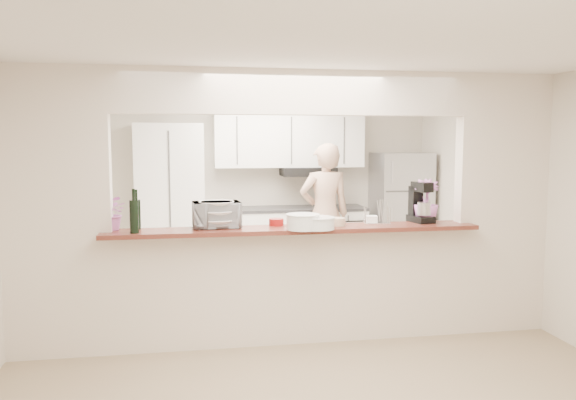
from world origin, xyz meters
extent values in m
plane|color=tan|center=(0.00, 0.00, 0.00)|extent=(6.00, 6.00, 0.00)
cube|color=beige|center=(0.00, 1.55, 0.01)|extent=(5.00, 2.90, 0.01)
cube|color=silver|center=(-2.05, 0.00, 1.25)|extent=(0.90, 0.15, 2.50)
cube|color=silver|center=(2.05, 0.00, 1.25)|extent=(0.90, 0.15, 2.50)
cube|color=silver|center=(0.00, 0.00, 2.30)|extent=(3.20, 0.15, 0.40)
cube|color=silver|center=(0.00, 0.00, 0.53)|extent=(3.20, 0.15, 1.05)
cube|color=brown|center=(0.00, -0.05, 1.07)|extent=(3.40, 0.38, 0.04)
cube|color=white|center=(-1.20, 2.70, 1.05)|extent=(0.90, 0.60, 2.10)
cube|color=white|center=(0.45, 2.70, 0.45)|extent=(2.10, 0.60, 0.90)
cube|color=#323235|center=(0.45, 2.70, 0.92)|extent=(2.10, 0.62, 0.04)
cube|color=white|center=(0.45, 2.83, 1.88)|extent=(2.10, 0.35, 0.75)
cube|color=black|center=(0.70, 2.72, 1.44)|extent=(0.75, 0.45, 0.12)
cube|color=black|center=(1.20, 2.40, 0.50)|extent=(0.55, 0.02, 0.55)
cube|color=#A7A7AC|center=(2.05, 2.65, 0.85)|extent=(0.75, 0.70, 1.70)
imported|color=#C769AA|center=(-1.60, 0.05, 1.24)|extent=(0.34, 0.32, 0.31)
cylinder|color=black|center=(-1.40, 0.07, 1.22)|extent=(0.07, 0.07, 0.26)
cylinder|color=black|center=(-1.40, 0.07, 1.40)|extent=(0.02, 0.02, 0.09)
cylinder|color=black|center=(-1.40, -0.15, 1.23)|extent=(0.08, 0.08, 0.28)
cylinder|color=black|center=(-1.40, -0.15, 1.42)|extent=(0.03, 0.03, 0.10)
imported|color=#AAAAAF|center=(-0.70, 0.05, 1.21)|extent=(0.44, 0.32, 0.23)
imported|color=white|center=(-0.70, 0.05, 1.21)|extent=(0.32, 0.32, 0.23)
cylinder|color=white|center=(0.05, -0.19, 1.15)|extent=(0.29, 0.29, 0.13)
cylinder|color=white|center=(0.05, -0.19, 1.22)|extent=(0.30, 0.30, 0.01)
cylinder|color=white|center=(0.18, -0.19, 1.14)|extent=(0.30, 0.30, 0.10)
cylinder|color=white|center=(0.18, -0.19, 1.19)|extent=(0.31, 0.31, 0.01)
cylinder|color=maroon|center=(-0.15, 0.08, 1.12)|extent=(0.14, 0.14, 0.06)
cylinder|color=#C4AA8A|center=(0.40, -0.03, 1.13)|extent=(0.15, 0.15, 0.07)
cube|color=silver|center=(0.80, 0.02, 1.10)|extent=(0.27, 0.19, 0.02)
cube|color=white|center=(0.80, 0.02, 1.14)|extent=(0.12, 0.12, 0.06)
cube|color=black|center=(1.25, 0.05, 1.12)|extent=(0.21, 0.29, 0.06)
cube|color=black|center=(1.23, 0.14, 1.29)|extent=(0.13, 0.11, 0.28)
cube|color=black|center=(1.25, 0.04, 1.43)|extent=(0.15, 0.24, 0.09)
cylinder|color=#B7B7BC|center=(1.26, 0.00, 1.23)|extent=(0.13, 0.13, 0.12)
imported|color=#BA72D3|center=(1.30, 0.05, 1.30)|extent=(0.30, 0.30, 0.42)
imported|color=tan|center=(0.78, 2.04, 0.92)|extent=(0.69, 0.48, 1.83)
camera|label=1|loc=(-0.91, -5.00, 1.87)|focal=35.00mm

